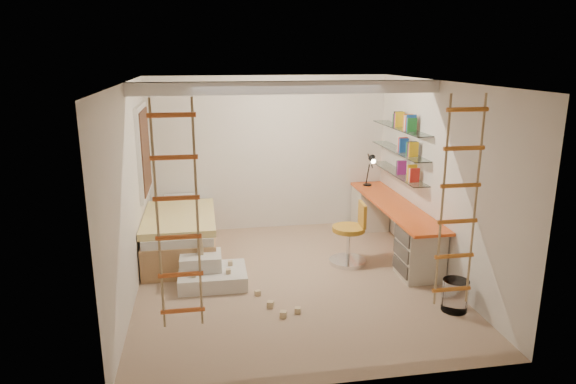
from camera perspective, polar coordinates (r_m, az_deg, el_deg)
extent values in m
plane|color=tan|center=(6.96, 0.42, -9.83)|extent=(4.50, 4.50, 0.00)
cube|color=white|center=(6.62, 0.00, 11.53)|extent=(4.00, 0.18, 0.16)
cube|color=white|center=(7.88, -15.82, 4.42)|extent=(0.06, 1.15, 1.35)
cube|color=#4C2D1E|center=(7.88, -15.53, 4.44)|extent=(0.02, 1.00, 1.20)
cylinder|color=white|center=(6.45, 18.07, -10.86)|extent=(0.30, 0.30, 0.38)
cube|color=#F0591C|center=(7.90, 11.74, -1.42)|extent=(0.55, 2.80, 0.04)
cube|color=beige|center=(9.00, 9.10, -1.76)|extent=(0.52, 0.55, 0.71)
cube|color=beige|center=(7.15, 14.46, -6.53)|extent=(0.52, 0.55, 0.71)
cube|color=#4C4742|center=(6.96, 12.56, -4.77)|extent=(0.02, 0.50, 0.18)
cube|color=#4C4742|center=(7.04, 12.46, -6.46)|extent=(0.02, 0.50, 0.18)
cube|color=#4C4742|center=(7.12, 12.36, -8.11)|extent=(0.02, 0.50, 0.18)
cube|color=white|center=(8.12, 12.12, 2.07)|extent=(0.25, 1.80, 0.01)
cube|color=white|center=(8.05, 12.26, 4.50)|extent=(0.25, 1.80, 0.01)
cube|color=white|center=(8.00, 12.40, 6.96)|extent=(0.25, 1.80, 0.01)
cube|color=#AD7F51|center=(7.93, -11.80, -5.21)|extent=(1.00, 2.00, 0.45)
cube|color=white|center=(7.84, -11.91, -3.25)|extent=(0.95, 1.95, 0.12)
cube|color=yellow|center=(7.66, -11.99, -2.82)|extent=(1.02, 1.60, 0.10)
cube|color=white|center=(8.57, -11.78, -0.83)|extent=(0.55, 0.35, 0.12)
cylinder|color=black|center=(8.92, 8.80, 0.81)|extent=(0.14, 0.14, 0.02)
cylinder|color=black|center=(8.88, 8.85, 2.00)|extent=(0.02, 0.15, 0.36)
cylinder|color=black|center=(8.73, 9.12, 3.45)|extent=(0.02, 0.27, 0.20)
cone|color=black|center=(8.61, 9.39, 3.62)|extent=(0.12, 0.14, 0.15)
cylinder|color=#FFEABF|center=(8.58, 9.47, 3.37)|extent=(0.08, 0.04, 0.08)
cylinder|color=#BA8523|center=(7.37, 6.76, -4.09)|extent=(0.50, 0.50, 0.07)
cube|color=#B98323|center=(7.34, 8.26, -2.47)|extent=(0.07, 0.36, 0.33)
cylinder|color=silver|center=(7.45, 6.70, -5.79)|extent=(0.06, 0.06, 0.47)
cylinder|color=silver|center=(7.55, 6.64, -7.65)|extent=(0.58, 0.58, 0.06)
cube|color=silver|center=(6.90, -8.36, -9.32)|extent=(0.89, 0.69, 0.20)
cube|color=silver|center=(6.92, -9.66, -7.56)|extent=(0.54, 0.45, 0.20)
cube|color=#CCB284|center=(6.86, -9.71, -6.50)|extent=(0.08, 0.08, 0.08)
cube|color=#CCB284|center=(6.84, -9.74, -5.92)|extent=(0.07, 0.07, 0.07)
cube|color=#CCB284|center=(6.80, -9.77, -5.17)|extent=(0.06, 0.06, 0.12)
cube|color=#CCB284|center=(6.72, -6.65, -8.75)|extent=(0.06, 0.06, 0.06)
cube|color=#CCB284|center=(6.97, -6.44, -7.87)|extent=(0.06, 0.06, 0.06)
cube|color=#CCB284|center=(6.69, -10.44, -9.03)|extent=(0.06, 0.06, 0.06)
cube|color=#CCB284|center=(6.28, -1.96, -12.39)|extent=(0.07, 0.07, 0.07)
cube|color=#CCB284|center=(6.06, -0.53, -13.45)|extent=(0.07, 0.07, 0.07)
cube|color=#CCB284|center=(6.15, 1.09, -12.99)|extent=(0.07, 0.07, 0.07)
cube|color=#CCB284|center=(6.57, -3.41, -11.11)|extent=(0.07, 0.07, 0.07)
cube|color=red|center=(8.10, 12.17, 2.87)|extent=(0.14, 0.46, 0.22)
cube|color=white|center=(8.03, 12.31, 5.31)|extent=(0.14, 0.52, 0.22)
cube|color=orange|center=(7.98, 12.45, 7.79)|extent=(0.14, 0.64, 0.22)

